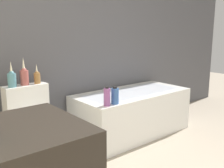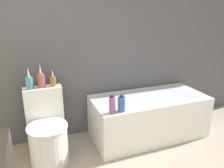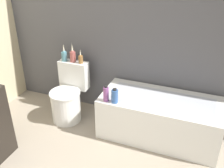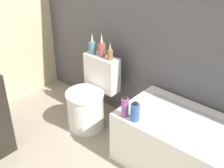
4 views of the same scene
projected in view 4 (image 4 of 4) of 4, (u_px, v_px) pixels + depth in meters
name	position (u px, v px, depth m)	size (l,w,h in m)	color
wall_back_tiled	(152.00, 9.00, 2.93)	(6.40, 0.06, 2.60)	#4C4C51
bathtub	(197.00, 153.00, 2.73)	(1.44, 0.67, 0.53)	white
toilet	(90.00, 100.00, 3.38)	(0.41, 0.56, 0.76)	white
vase_gold	(92.00, 46.00, 3.31)	(0.08, 0.08, 0.24)	teal
vase_silver	(102.00, 48.00, 3.25)	(0.08, 0.08, 0.26)	#994C47
vase_bronze	(110.00, 54.00, 3.18)	(0.06, 0.06, 0.19)	olive
shampoo_bottle_tall	(125.00, 107.00, 2.71)	(0.07, 0.07, 0.20)	#8C4C8C
shampoo_bottle_short	(135.00, 112.00, 2.66)	(0.08, 0.08, 0.18)	#335999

